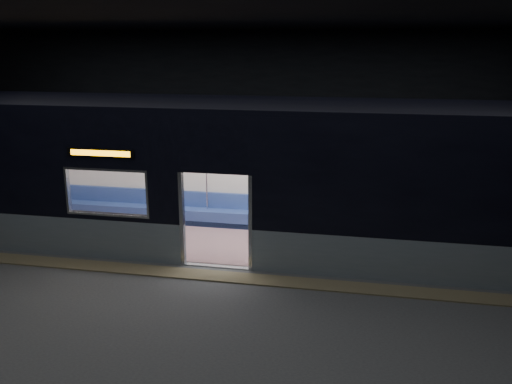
% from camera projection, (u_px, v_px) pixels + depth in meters
% --- Properties ---
extents(station_floor, '(24.00, 14.00, 0.01)m').
position_uv_depth(station_floor, '(203.00, 288.00, 10.55)').
color(station_floor, '#47494C').
rests_on(station_floor, ground).
extents(station_envelope, '(24.00, 14.00, 5.00)m').
position_uv_depth(station_envelope, '(197.00, 98.00, 9.58)').
color(station_envelope, black).
rests_on(station_envelope, station_floor).
extents(tactile_strip, '(22.80, 0.50, 0.03)m').
position_uv_depth(tactile_strip, '(210.00, 276.00, 11.07)').
color(tactile_strip, '#8C7F59').
rests_on(tactile_strip, station_floor).
extents(metro_car, '(18.00, 3.04, 3.35)m').
position_uv_depth(metro_car, '(232.00, 167.00, 12.47)').
color(metro_car, '#8894A2').
rests_on(metro_car, station_floor).
extents(passenger, '(0.45, 0.77, 1.47)m').
position_uv_depth(passenger, '(440.00, 208.00, 12.78)').
color(passenger, black).
rests_on(passenger, metro_car).
extents(handbag, '(0.41, 0.38, 0.17)m').
position_uv_depth(handbag, '(442.00, 217.00, 12.57)').
color(handbag, black).
rests_on(handbag, passenger).
extents(transit_map, '(0.89, 0.03, 0.58)m').
position_uv_depth(transit_map, '(440.00, 181.00, 12.92)').
color(transit_map, white).
rests_on(transit_map, metro_car).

